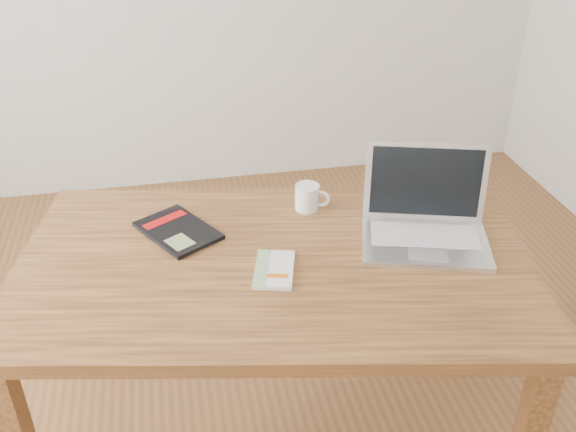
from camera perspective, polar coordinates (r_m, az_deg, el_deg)
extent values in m
cube|color=brown|center=(1.78, -1.20, -4.45)|extent=(1.55, 1.06, 0.04)
cube|color=brown|center=(2.38, -16.94, -6.86)|extent=(0.07, 0.07, 0.71)
cube|color=brown|center=(2.37, 15.02, -6.77)|extent=(0.07, 0.07, 0.71)
cube|color=beige|center=(1.72, -1.24, -4.81)|extent=(0.14, 0.19, 0.01)
cube|color=white|center=(1.72, -1.24, -4.79)|extent=(0.14, 0.19, 0.01)
cube|color=#7AA872|center=(1.72, -2.36, -4.54)|extent=(0.08, 0.17, 0.00)
cube|color=orange|center=(1.69, -0.92, -5.32)|extent=(0.06, 0.03, 0.00)
cube|color=black|center=(1.91, -9.76, -1.28)|extent=(0.27, 0.29, 0.01)
cube|color=#AB0C0D|center=(1.96, -10.90, -0.32)|extent=(0.14, 0.10, 0.00)
cube|color=gray|center=(1.85, -9.60, -2.29)|extent=(0.09, 0.09, 0.00)
cube|color=silver|center=(1.87, 12.10, -2.36)|extent=(0.41, 0.34, 0.02)
cube|color=silver|center=(1.89, 12.05, -1.64)|extent=(0.33, 0.21, 0.00)
cube|color=#BCBCC1|center=(1.80, 12.34, -3.42)|extent=(0.12, 0.08, 0.00)
cube|color=silver|center=(1.92, 12.13, 3.02)|extent=(0.35, 0.14, 0.23)
cube|color=black|center=(1.92, 12.15, 2.97)|extent=(0.31, 0.12, 0.21)
cylinder|color=white|center=(1.99, 1.71, 1.69)|extent=(0.08, 0.08, 0.08)
cylinder|color=black|center=(1.97, 1.73, 2.62)|extent=(0.06, 0.06, 0.01)
torus|color=white|center=(1.98, 2.95, 1.55)|extent=(0.06, 0.03, 0.06)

